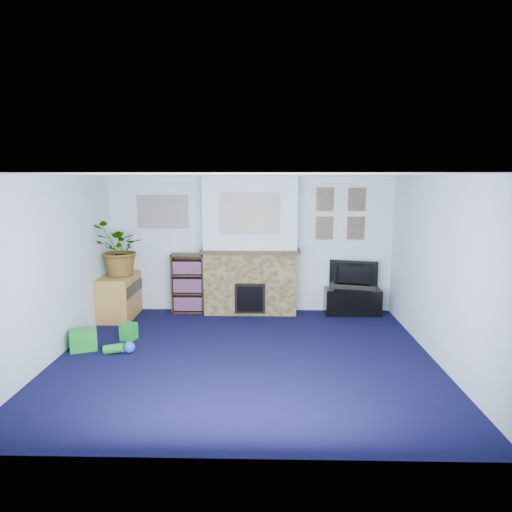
{
  "coord_description": "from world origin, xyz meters",
  "views": [
    {
      "loc": [
        0.28,
        -5.78,
        2.35
      ],
      "look_at": [
        0.12,
        1.01,
        1.2
      ],
      "focal_mm": 32.0,
      "sensor_mm": 36.0,
      "label": 1
    }
  ],
  "objects_px": {
    "television": "(353,275)",
    "sideboard": "(119,297)",
    "tv_stand": "(352,301)",
    "bookshelf": "(188,284)"
  },
  "relations": [
    {
      "from": "tv_stand",
      "to": "television",
      "type": "xyz_separation_m",
      "value": [
        0.0,
        0.02,
        0.47
      ]
    },
    {
      "from": "tv_stand",
      "to": "sideboard",
      "type": "height_order",
      "value": "sideboard"
    },
    {
      "from": "television",
      "to": "sideboard",
      "type": "xyz_separation_m",
      "value": [
        -4.04,
        -0.3,
        -0.35
      ]
    },
    {
      "from": "television",
      "to": "sideboard",
      "type": "bearing_deg",
      "value": 18.36
    },
    {
      "from": "bookshelf",
      "to": "sideboard",
      "type": "distance_m",
      "value": 1.2
    },
    {
      "from": "bookshelf",
      "to": "sideboard",
      "type": "relative_size",
      "value": 1.11
    },
    {
      "from": "tv_stand",
      "to": "bookshelf",
      "type": "bearing_deg",
      "value": 178.49
    },
    {
      "from": "tv_stand",
      "to": "bookshelf",
      "type": "relative_size",
      "value": 0.92
    },
    {
      "from": "tv_stand",
      "to": "television",
      "type": "bearing_deg",
      "value": 90.0
    },
    {
      "from": "television",
      "to": "bookshelf",
      "type": "relative_size",
      "value": 0.8
    }
  ]
}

